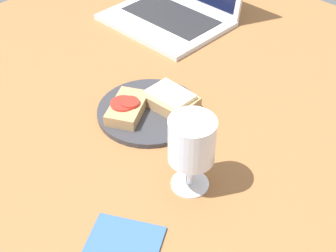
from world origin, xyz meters
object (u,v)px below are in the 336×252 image
(plate, at_px, (149,111))
(wine_glass, at_px, (192,144))
(sandwich_with_tomato, at_px, (127,108))
(sandwich_with_cheese, at_px, (171,100))
(laptop, at_px, (178,2))

(plate, xyz_separation_m, wine_glass, (0.19, -0.09, 0.09))
(sandwich_with_tomato, xyz_separation_m, sandwich_with_cheese, (0.05, 0.08, 0.00))
(wine_glass, height_order, laptop, laptop)
(plate, height_order, laptop, laptop)
(sandwich_with_cheese, height_order, wine_glass, wine_glass)
(plate, bearing_deg, sandwich_with_tomato, -120.66)
(wine_glass, distance_m, laptop, 0.62)
(plate, xyz_separation_m, sandwich_with_tomato, (-0.02, -0.04, 0.02))
(laptop, bearing_deg, plate, -54.75)
(sandwich_with_cheese, bearing_deg, laptop, 131.05)
(plate, xyz_separation_m, laptop, (-0.25, 0.35, 0.04))
(plate, bearing_deg, sandwich_with_cheese, 59.11)
(sandwich_with_tomato, height_order, wine_glass, wine_glass)
(wine_glass, bearing_deg, sandwich_with_cheese, 142.86)
(plate, relative_size, wine_glass, 1.49)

